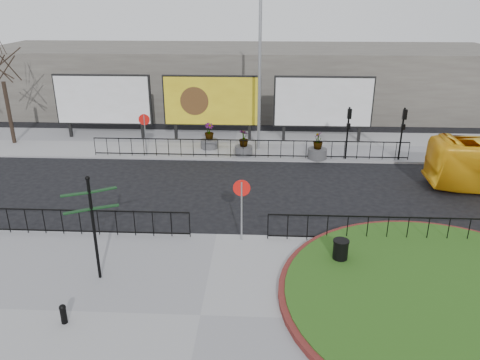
# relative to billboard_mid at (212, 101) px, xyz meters

# --- Properties ---
(ground) EXTENTS (90.00, 90.00, 0.00)m
(ground) POSITION_rel_billboard_mid_xyz_m (1.50, -12.97, -2.60)
(ground) COLOR black
(ground) RESTS_ON ground
(pavement_near) EXTENTS (30.00, 10.00, 0.12)m
(pavement_near) POSITION_rel_billboard_mid_xyz_m (1.50, -17.97, -2.54)
(pavement_near) COLOR gray
(pavement_near) RESTS_ON ground
(pavement_far) EXTENTS (44.00, 6.00, 0.12)m
(pavement_far) POSITION_rel_billboard_mid_xyz_m (1.50, -0.97, -2.54)
(pavement_far) COLOR gray
(pavement_far) RESTS_ON ground
(brick_edge) EXTENTS (10.40, 10.40, 0.18)m
(brick_edge) POSITION_rel_billboard_mid_xyz_m (9.00, -16.97, -2.39)
(brick_edge) COLOR maroon
(brick_edge) RESTS_ON pavement_near
(grass_lawn) EXTENTS (10.00, 10.00, 0.22)m
(grass_lawn) POSITION_rel_billboard_mid_xyz_m (9.00, -16.97, -2.37)
(grass_lawn) COLOR #224412
(grass_lawn) RESTS_ON pavement_near
(railing_near_left) EXTENTS (10.00, 0.10, 1.10)m
(railing_near_left) POSITION_rel_billboard_mid_xyz_m (-4.50, -13.27, -1.93)
(railing_near_left) COLOR black
(railing_near_left) RESTS_ON pavement_near
(railing_near_right) EXTENTS (9.00, 0.10, 1.10)m
(railing_near_right) POSITION_rel_billboard_mid_xyz_m (8.00, -13.27, -1.93)
(railing_near_right) COLOR black
(railing_near_right) RESTS_ON pavement_near
(railing_far) EXTENTS (18.00, 0.10, 1.10)m
(railing_far) POSITION_rel_billboard_mid_xyz_m (2.50, -3.67, -1.93)
(railing_far) COLOR black
(railing_far) RESTS_ON pavement_far
(speed_sign_far) EXTENTS (0.64, 0.07, 2.47)m
(speed_sign_far) POSITION_rel_billboard_mid_xyz_m (-3.50, -3.57, -0.68)
(speed_sign_far) COLOR gray
(speed_sign_far) RESTS_ON pavement_far
(speed_sign_near) EXTENTS (0.64, 0.07, 2.47)m
(speed_sign_near) POSITION_rel_billboard_mid_xyz_m (2.50, -13.37, -0.68)
(speed_sign_near) COLOR gray
(speed_sign_near) RESTS_ON pavement_near
(billboard_left) EXTENTS (6.20, 0.31, 4.10)m
(billboard_left) POSITION_rel_billboard_mid_xyz_m (-7.00, 0.00, 0.00)
(billboard_left) COLOR black
(billboard_left) RESTS_ON pavement_far
(billboard_mid) EXTENTS (6.20, 0.31, 4.10)m
(billboard_mid) POSITION_rel_billboard_mid_xyz_m (0.00, 0.00, 0.00)
(billboard_mid) COLOR black
(billboard_mid) RESTS_ON pavement_far
(billboard_right) EXTENTS (6.20, 0.31, 4.10)m
(billboard_right) POSITION_rel_billboard_mid_xyz_m (7.00, 0.00, 0.00)
(billboard_right) COLOR black
(billboard_right) RESTS_ON pavement_far
(lamp_post) EXTENTS (0.74, 0.18, 9.23)m
(lamp_post) POSITION_rel_billboard_mid_xyz_m (3.01, -1.97, 2.23)
(lamp_post) COLOR gray
(lamp_post) RESTS_ON pavement_far
(signal_pole_a) EXTENTS (0.22, 0.26, 3.00)m
(signal_pole_a) POSITION_rel_billboard_mid_xyz_m (8.00, -3.63, -0.50)
(signal_pole_a) COLOR black
(signal_pole_a) RESTS_ON pavement_far
(signal_pole_b) EXTENTS (0.22, 0.26, 3.00)m
(signal_pole_b) POSITION_rel_billboard_mid_xyz_m (11.00, -3.63, -0.50)
(signal_pole_b) COLOR black
(signal_pole_b) RESTS_ON pavement_far
(tree_left) EXTENTS (2.00, 2.00, 7.00)m
(tree_left) POSITION_rel_billboard_mid_xyz_m (-12.50, -1.47, 1.02)
(tree_left) COLOR #2D2119
(tree_left) RESTS_ON pavement_far
(building_backdrop) EXTENTS (40.00, 10.00, 5.00)m
(building_backdrop) POSITION_rel_billboard_mid_xyz_m (1.50, 9.03, -0.10)
(building_backdrop) COLOR #666259
(building_backdrop) RESTS_ON ground
(fingerpost_sign) EXTENTS (1.62, 0.98, 3.62)m
(fingerpost_sign) POSITION_rel_billboard_mid_xyz_m (-2.09, -16.16, -0.29)
(fingerpost_sign) COLOR black
(fingerpost_sign) RESTS_ON pavement_near
(bollard) EXTENTS (0.20, 0.20, 0.62)m
(bollard) POSITION_rel_billboard_mid_xyz_m (-2.35, -18.50, -2.14)
(bollard) COLOR black
(bollard) RESTS_ON pavement_near
(litter_bin) EXTENTS (0.56, 0.56, 0.92)m
(litter_bin) POSITION_rel_billboard_mid_xyz_m (6.00, -14.92, -2.01)
(litter_bin) COLOR black
(litter_bin) RESTS_ON pavement_near
(planter_a) EXTENTS (1.04, 1.04, 1.56)m
(planter_a) POSITION_rel_billboard_mid_xyz_m (-0.00, -1.97, -1.93)
(planter_a) COLOR #4C4C4F
(planter_a) RESTS_ON pavement_far
(planter_b) EXTENTS (1.02, 1.02, 1.52)m
(planter_b) POSITION_rel_billboard_mid_xyz_m (2.15, -3.18, -1.94)
(planter_b) COLOR #4C4C4F
(planter_b) RESTS_ON pavement_far
(planter_c) EXTENTS (1.10, 1.10, 1.56)m
(planter_c) POSITION_rel_billboard_mid_xyz_m (6.39, -3.57, -1.95)
(planter_c) COLOR #4C4C4F
(planter_c) RESTS_ON pavement_far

